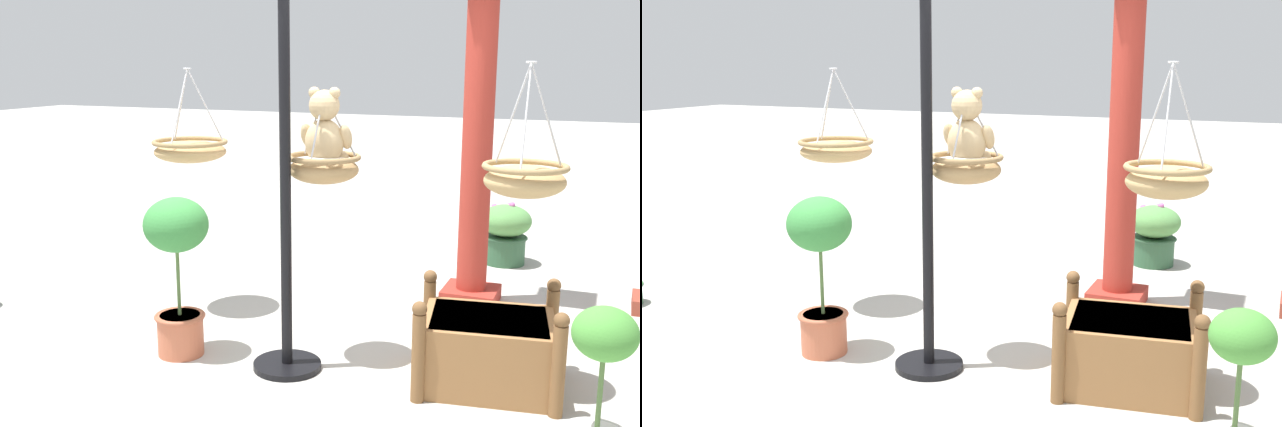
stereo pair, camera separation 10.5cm
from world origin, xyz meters
The scene contains 11 objects.
ground_plane centered at (0.00, 0.00, 0.00)m, with size 40.00×40.00×0.00m, color #ADAAA3.
display_pole_central centered at (-0.19, -0.05, 0.72)m, with size 0.44×0.44×2.36m.
hanging_basket_with_teddy centered at (-0.04, 0.20, 1.29)m, with size 0.47×0.47×0.57m.
teddy_bear centered at (-0.04, 0.23, 1.50)m, with size 0.34×0.31×0.50m.
hanging_basket_left_high centered at (-1.36, 0.71, 1.28)m, with size 0.57×0.57×0.71m.
hanging_basket_right_low centered at (1.20, 0.20, 1.29)m, with size 0.49×0.49×0.76m.
greenhouse_pillar_left centered at (0.64, 1.71, 1.42)m, with size 0.46×0.46×2.93m.
wooden_planter_box centered at (1.04, 0.20, 0.24)m, with size 0.95×0.84×0.61m.
potted_plant_fern_front centered at (-0.96, -0.11, 0.66)m, with size 0.43×0.43×1.08m.
potted_plant_tall_leafy centered at (0.71, 2.99, 0.32)m, with size 0.49×0.49×0.61m.
potted_plant_small_succulent centered at (1.69, -0.67, 0.41)m, with size 0.33×0.33×0.88m.
Camera 1 is at (1.70, -4.02, 1.97)m, focal length 40.95 mm.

